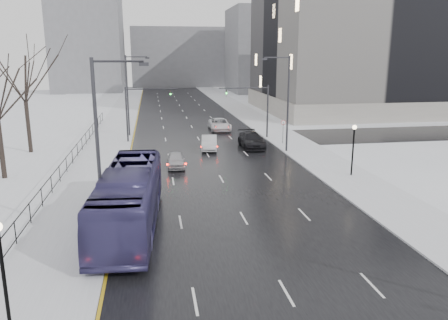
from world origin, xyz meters
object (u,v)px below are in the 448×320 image
tree_park_d (5,179)px  sedan_right_far (251,140)px  no_uturn_sign (283,125)px  sedan_center_near (176,160)px  lamppost_r_mid (353,143)px  bus (129,198)px  streetlight_r_mid (286,99)px  sedan_right_cross (220,124)px  tree_park_e (31,153)px  mast_signal_right (259,105)px  mast_signal_left (136,108)px  streetlight_l_far (129,92)px  lamppost_l (2,261)px  streetlight_l_near (102,142)px  sedan_right_near (209,143)px

tree_park_d → sedan_right_far: size_ratio=2.20×
no_uturn_sign → sedan_center_near: 15.33m
lamppost_r_mid → bus: bearing=-155.4°
streetlight_r_mid → sedan_right_cross: bearing=107.8°
tree_park_d → sedan_right_cross: tree_park_d is taller
bus → sedan_right_cross: bus is taller
tree_park_d → lamppost_r_mid: 29.23m
tree_park_e → mast_signal_right: tree_park_e is taller
mast_signal_left → sedan_right_far: mast_signal_left is taller
bus → streetlight_l_far: bearing=96.4°
mast_signal_left → no_uturn_sign: (16.53, -4.00, -1.81)m
bus → mast_signal_left: bearing=94.9°
lamppost_l → mast_signal_right: mast_signal_right is taller
tree_park_e → lamppost_r_mid: (29.20, -14.00, 2.94)m
streetlight_r_mid → bus: (-15.17, -18.25, -3.76)m
bus → sedan_right_cross: bearing=76.5°
streetlight_l_near → lamppost_r_mid: streetlight_l_near is taller
streetlight_l_far → sedan_right_far: 16.92m
streetlight_l_far → mast_signal_left: 4.36m
lamppost_r_mid → mast_signal_left: mast_signal_left is taller
lamppost_r_mid → streetlight_l_near: bearing=-152.4°
no_uturn_sign → bus: (-16.20, -22.25, -0.44)m
streetlight_r_mid → bus: streetlight_r_mid is taller
sedan_right_near → no_uturn_sign: bearing=17.0°
tree_park_e → sedan_right_far: size_ratio=2.37×
tree_park_d → sedan_right_cross: 29.60m
tree_park_d → no_uturn_sign: bearing=20.3°
lamppost_r_mid → sedan_right_cross: 25.75m
sedan_right_near → sedan_right_far: sedan_right_far is taller
tree_park_e → lamppost_l: (7.20, -32.00, 2.94)m
lamppost_l → lamppost_r_mid: bearing=39.3°
mast_signal_left → sedan_center_near: mast_signal_left is taller
tree_park_e → no_uturn_sign: bearing=0.0°
streetlight_l_near → mast_signal_right: (15.49, 28.00, -1.51)m
sedan_right_far → tree_park_d: bearing=-159.2°
lamppost_l → mast_signal_right: size_ratio=0.66×
bus → sedan_right_near: (7.50, 20.79, -1.05)m
tree_park_d → tree_park_e: 10.01m
bus → sedan_right_near: bus is taller
sedan_right_near → mast_signal_left: bearing=152.6°
tree_park_d → sedan_center_near: (14.30, 1.56, 0.71)m
tree_park_e → sedan_center_near: bearing=-29.9°
sedan_right_near → streetlight_l_near: bearing=-103.5°
sedan_right_cross → tree_park_d: bearing=-135.1°
streetlight_r_mid → tree_park_e: bearing=171.4°
lamppost_l → bus: lamppost_l is taller
streetlight_l_near → sedan_right_far: streetlight_l_near is taller
mast_signal_right → bus: size_ratio=0.50×
mast_signal_left → mast_signal_right: bearing=0.0°
lamppost_r_mid → streetlight_l_far: bearing=131.1°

